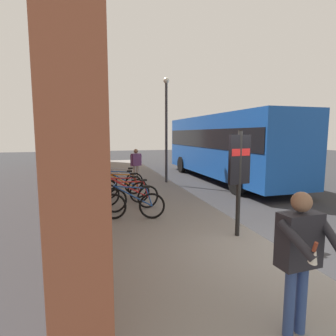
{
  "coord_description": "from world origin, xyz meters",
  "views": [
    {
      "loc": [
        -4.44,
        3.64,
        2.44
      ],
      "look_at": [
        3.25,
        1.54,
        1.44
      ],
      "focal_mm": 29.21,
      "sensor_mm": 36.0,
      "label": 1
    }
  ],
  "objects_px": {
    "bicycle_far_end": "(132,198)",
    "transit_info_sign": "(239,166)",
    "bicycle_by_door": "(133,205)",
    "tourist_with_hotdogs": "(300,249)",
    "bicycle_leaning_wall": "(125,193)",
    "pedestrian_by_facade": "(136,162)",
    "bicycle_end_of_row": "(123,188)",
    "bicycle_nearest_sign": "(122,181)",
    "street_lamp": "(166,121)",
    "bicycle_under_window": "(120,184)",
    "city_bus": "(224,144)"
  },
  "relations": [
    {
      "from": "city_bus",
      "to": "pedestrian_by_facade",
      "type": "relative_size",
      "value": 6.62
    },
    {
      "from": "bicycle_under_window",
      "to": "bicycle_end_of_row",
      "type": "bearing_deg",
      "value": -177.95
    },
    {
      "from": "bicycle_leaning_wall",
      "to": "street_lamp",
      "type": "relative_size",
      "value": 0.36
    },
    {
      "from": "bicycle_end_of_row",
      "to": "bicycle_nearest_sign",
      "type": "distance_m",
      "value": 1.63
    },
    {
      "from": "bicycle_by_door",
      "to": "street_lamp",
      "type": "xyz_separation_m",
      "value": [
        5.3,
        -2.35,
        2.54
      ]
    },
    {
      "from": "bicycle_far_end",
      "to": "bicycle_under_window",
      "type": "xyz_separation_m",
      "value": [
        2.32,
        0.15,
        0.0
      ]
    },
    {
      "from": "bicycle_by_door",
      "to": "transit_info_sign",
      "type": "height_order",
      "value": "transit_info_sign"
    },
    {
      "from": "bicycle_nearest_sign",
      "to": "transit_info_sign",
      "type": "height_order",
      "value": "transit_info_sign"
    },
    {
      "from": "bicycle_under_window",
      "to": "tourist_with_hotdogs",
      "type": "height_order",
      "value": "tourist_with_hotdogs"
    },
    {
      "from": "bicycle_end_of_row",
      "to": "transit_info_sign",
      "type": "distance_m",
      "value": 4.94
    },
    {
      "from": "bicycle_leaning_wall",
      "to": "city_bus",
      "type": "relative_size",
      "value": 0.17
    },
    {
      "from": "bicycle_far_end",
      "to": "bicycle_end_of_row",
      "type": "relative_size",
      "value": 0.98
    },
    {
      "from": "bicycle_by_door",
      "to": "pedestrian_by_facade",
      "type": "height_order",
      "value": "pedestrian_by_facade"
    },
    {
      "from": "transit_info_sign",
      "to": "tourist_with_hotdogs",
      "type": "bearing_deg",
      "value": 162.65
    },
    {
      "from": "bicycle_leaning_wall",
      "to": "tourist_with_hotdogs",
      "type": "xyz_separation_m",
      "value": [
        -6.45,
        -1.24,
        0.65
      ]
    },
    {
      "from": "bicycle_leaning_wall",
      "to": "tourist_with_hotdogs",
      "type": "relative_size",
      "value": 1.04
    },
    {
      "from": "bicycle_leaning_wall",
      "to": "transit_info_sign",
      "type": "height_order",
      "value": "transit_info_sign"
    },
    {
      "from": "city_bus",
      "to": "pedestrian_by_facade",
      "type": "height_order",
      "value": "city_bus"
    },
    {
      "from": "bicycle_leaning_wall",
      "to": "bicycle_nearest_sign",
      "type": "xyz_separation_m",
      "value": [
        2.44,
        -0.14,
        0.0
      ]
    },
    {
      "from": "bicycle_far_end",
      "to": "pedestrian_by_facade",
      "type": "distance_m",
      "value": 5.09
    },
    {
      "from": "bicycle_far_end",
      "to": "tourist_with_hotdogs",
      "type": "relative_size",
      "value": 1.03
    },
    {
      "from": "bicycle_far_end",
      "to": "city_bus",
      "type": "xyz_separation_m",
      "value": [
        4.96,
        -5.55,
        1.41
      ]
    },
    {
      "from": "bicycle_leaning_wall",
      "to": "bicycle_end_of_row",
      "type": "xyz_separation_m",
      "value": [
        0.81,
        -0.02,
        0.0
      ]
    },
    {
      "from": "bicycle_leaning_wall",
      "to": "bicycle_end_of_row",
      "type": "height_order",
      "value": "same"
    },
    {
      "from": "bicycle_nearest_sign",
      "to": "pedestrian_by_facade",
      "type": "height_order",
      "value": "pedestrian_by_facade"
    },
    {
      "from": "bicycle_under_window",
      "to": "transit_info_sign",
      "type": "distance_m",
      "value": 5.62
    },
    {
      "from": "bicycle_far_end",
      "to": "street_lamp",
      "type": "height_order",
      "value": "street_lamp"
    },
    {
      "from": "bicycle_under_window",
      "to": "city_bus",
      "type": "height_order",
      "value": "city_bus"
    },
    {
      "from": "bicycle_far_end",
      "to": "transit_info_sign",
      "type": "xyz_separation_m",
      "value": [
        -2.71,
        -2.03,
        1.21
      ]
    },
    {
      "from": "city_bus",
      "to": "tourist_with_hotdogs",
      "type": "height_order",
      "value": "city_bus"
    },
    {
      "from": "city_bus",
      "to": "bicycle_far_end",
      "type": "bearing_deg",
      "value": 131.83
    },
    {
      "from": "bicycle_by_door",
      "to": "bicycle_far_end",
      "type": "height_order",
      "value": "same"
    },
    {
      "from": "tourist_with_hotdogs",
      "to": "street_lamp",
      "type": "distance_m",
      "value": 10.38
    },
    {
      "from": "bicycle_under_window",
      "to": "pedestrian_by_facade",
      "type": "relative_size",
      "value": 1.11
    },
    {
      "from": "bicycle_far_end",
      "to": "bicycle_nearest_sign",
      "type": "height_order",
      "value": "same"
    },
    {
      "from": "bicycle_nearest_sign",
      "to": "street_lamp",
      "type": "relative_size",
      "value": 0.36
    },
    {
      "from": "bicycle_by_door",
      "to": "transit_info_sign",
      "type": "xyz_separation_m",
      "value": [
        -1.85,
        -2.14,
        1.21
      ]
    },
    {
      "from": "bicycle_far_end",
      "to": "pedestrian_by_facade",
      "type": "relative_size",
      "value": 1.09
    },
    {
      "from": "bicycle_leaning_wall",
      "to": "bicycle_nearest_sign",
      "type": "relative_size",
      "value": 1.0
    },
    {
      "from": "bicycle_by_door",
      "to": "tourist_with_hotdogs",
      "type": "xyz_separation_m",
      "value": [
        -4.84,
        -1.2,
        0.65
      ]
    },
    {
      "from": "bicycle_nearest_sign",
      "to": "tourist_with_hotdogs",
      "type": "distance_m",
      "value": 8.98
    },
    {
      "from": "bicycle_by_door",
      "to": "bicycle_nearest_sign",
      "type": "bearing_deg",
      "value": -1.41
    },
    {
      "from": "bicycle_nearest_sign",
      "to": "pedestrian_by_facade",
      "type": "bearing_deg",
      "value": -26.0
    },
    {
      "from": "bicycle_under_window",
      "to": "transit_info_sign",
      "type": "xyz_separation_m",
      "value": [
        -5.04,
        -2.18,
        1.21
      ]
    },
    {
      "from": "bicycle_by_door",
      "to": "bicycle_end_of_row",
      "type": "height_order",
      "value": "same"
    },
    {
      "from": "bicycle_by_door",
      "to": "bicycle_under_window",
      "type": "bearing_deg",
      "value": 0.87
    },
    {
      "from": "bicycle_by_door",
      "to": "bicycle_end_of_row",
      "type": "relative_size",
      "value": 0.99
    },
    {
      "from": "bicycle_leaning_wall",
      "to": "bicycle_far_end",
      "type": "bearing_deg",
      "value": -168.8
    },
    {
      "from": "bicycle_far_end",
      "to": "bicycle_under_window",
      "type": "height_order",
      "value": "same"
    },
    {
      "from": "bicycle_end_of_row",
      "to": "bicycle_under_window",
      "type": "relative_size",
      "value": 1.0
    }
  ]
}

